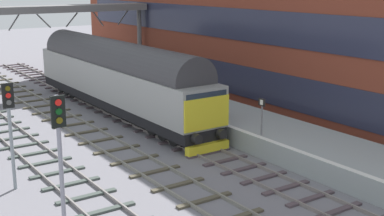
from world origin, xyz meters
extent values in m
plane|color=slate|center=(0.00, 0.00, 0.00)|extent=(140.00, 140.00, 0.00)
cube|color=gray|center=(-0.72, 0.00, 0.07)|extent=(0.07, 60.00, 0.15)
cube|color=gray|center=(0.72, 0.00, 0.07)|extent=(0.07, 60.00, 0.15)
cube|color=#4C3E44|center=(0.00, -12.00, 0.04)|extent=(2.50, 0.26, 0.09)
cube|color=#4C3E44|center=(0.00, -10.67, 0.04)|extent=(2.50, 0.26, 0.09)
cube|color=#4C3E44|center=(0.00, -9.33, 0.04)|extent=(2.50, 0.26, 0.09)
cube|color=#4C3E44|center=(0.00, -8.00, 0.04)|extent=(2.50, 0.26, 0.09)
cube|color=#4C3E44|center=(0.00, -6.67, 0.04)|extent=(2.50, 0.26, 0.09)
cube|color=#4C3E44|center=(0.00, -5.33, 0.04)|extent=(2.50, 0.26, 0.09)
cube|color=#4C3E44|center=(0.00, -4.00, 0.04)|extent=(2.50, 0.26, 0.09)
cube|color=#4C3E44|center=(0.00, -2.67, 0.04)|extent=(2.50, 0.26, 0.09)
cube|color=#4C3E44|center=(0.00, -1.33, 0.04)|extent=(2.50, 0.26, 0.09)
cube|color=#4C3E44|center=(0.00, 0.00, 0.04)|extent=(2.50, 0.26, 0.09)
cube|color=#4C3E44|center=(0.00, 1.33, 0.04)|extent=(2.50, 0.26, 0.09)
cube|color=#4C3E44|center=(0.00, 2.67, 0.04)|extent=(2.50, 0.26, 0.09)
cube|color=#4C3E44|center=(0.00, 4.00, 0.04)|extent=(2.50, 0.26, 0.09)
cube|color=#4C3E44|center=(0.00, 5.33, 0.04)|extent=(2.50, 0.26, 0.09)
cube|color=#4C3E44|center=(0.00, 6.67, 0.04)|extent=(2.50, 0.26, 0.09)
cube|color=#4C3E44|center=(0.00, 8.00, 0.04)|extent=(2.50, 0.26, 0.09)
cube|color=#4C3E44|center=(0.00, 9.33, 0.04)|extent=(2.50, 0.26, 0.09)
cube|color=#4C3E44|center=(0.00, 10.67, 0.04)|extent=(2.50, 0.26, 0.09)
cube|color=#4C3E44|center=(0.00, 12.00, 0.04)|extent=(2.50, 0.26, 0.09)
cube|color=#4C3E44|center=(0.00, 13.33, 0.04)|extent=(2.50, 0.26, 0.09)
cube|color=#4C3E44|center=(0.00, 14.67, 0.04)|extent=(2.50, 0.26, 0.09)
cube|color=#4C3E44|center=(0.00, 16.00, 0.04)|extent=(2.50, 0.26, 0.09)
cube|color=#4C3E44|center=(0.00, 17.33, 0.04)|extent=(2.50, 0.26, 0.09)
cube|color=#4C3E44|center=(0.00, 18.67, 0.04)|extent=(2.50, 0.26, 0.09)
cube|color=#4C3E44|center=(0.00, 20.00, 0.04)|extent=(2.50, 0.26, 0.09)
cube|color=#4C3E44|center=(0.00, 21.33, 0.04)|extent=(2.50, 0.26, 0.09)
cube|color=#4C3E44|center=(0.00, 22.67, 0.04)|extent=(2.50, 0.26, 0.09)
cube|color=#4C3E44|center=(0.00, 24.00, 0.04)|extent=(2.50, 0.26, 0.09)
cube|color=#4C3E44|center=(0.00, 25.33, 0.04)|extent=(2.50, 0.26, 0.09)
cube|color=#4C3E44|center=(0.00, 26.67, 0.04)|extent=(2.50, 0.26, 0.09)
cube|color=#4C3E44|center=(0.00, 28.00, 0.04)|extent=(2.50, 0.26, 0.09)
cube|color=#4C3E44|center=(0.00, 29.33, 0.04)|extent=(2.50, 0.26, 0.09)
cube|color=gray|center=(-4.18, 0.00, 0.07)|extent=(0.07, 60.00, 0.15)
cube|color=gray|center=(-2.75, 0.00, 0.07)|extent=(0.07, 60.00, 0.15)
cube|color=#4D4737|center=(-3.47, -8.44, 0.04)|extent=(2.50, 0.26, 0.09)
cube|color=#4D4737|center=(-3.47, -6.56, 0.04)|extent=(2.50, 0.26, 0.09)
cube|color=#4D4737|center=(-3.47, -4.69, 0.04)|extent=(2.50, 0.26, 0.09)
cube|color=#4D4737|center=(-3.47, -2.81, 0.04)|extent=(2.50, 0.26, 0.09)
cube|color=#4D4737|center=(-3.47, -0.94, 0.04)|extent=(2.50, 0.26, 0.09)
cube|color=#4D4737|center=(-3.47, 0.94, 0.04)|extent=(2.50, 0.26, 0.09)
cube|color=#4D4737|center=(-3.47, 2.81, 0.04)|extent=(2.50, 0.26, 0.09)
cube|color=#4D4737|center=(-3.47, 4.69, 0.04)|extent=(2.50, 0.26, 0.09)
cube|color=#4D4737|center=(-3.47, 6.56, 0.04)|extent=(2.50, 0.26, 0.09)
cube|color=#4D4737|center=(-3.47, 8.44, 0.04)|extent=(2.50, 0.26, 0.09)
cube|color=#4D4737|center=(-3.47, 10.31, 0.04)|extent=(2.50, 0.26, 0.09)
cube|color=#4D4737|center=(-3.47, 12.19, 0.04)|extent=(2.50, 0.26, 0.09)
cube|color=#4D4737|center=(-3.47, 14.06, 0.04)|extent=(2.50, 0.26, 0.09)
cube|color=#4D4737|center=(-3.47, 15.94, 0.04)|extent=(2.50, 0.26, 0.09)
cube|color=#4D4737|center=(-3.47, 17.81, 0.04)|extent=(2.50, 0.26, 0.09)
cube|color=#4D4737|center=(-3.47, 19.69, 0.04)|extent=(2.50, 0.26, 0.09)
cube|color=gray|center=(-7.80, 0.00, 0.07)|extent=(0.07, 60.00, 0.15)
cube|color=gray|center=(-6.36, 0.00, 0.07)|extent=(0.07, 60.00, 0.15)
cube|color=#404944|center=(-7.08, -7.11, 0.04)|extent=(2.50, 0.26, 0.09)
cube|color=#404944|center=(-7.08, -5.53, 0.04)|extent=(2.50, 0.26, 0.09)
cube|color=#404944|center=(-7.08, -3.95, 0.04)|extent=(2.50, 0.26, 0.09)
cube|color=#404944|center=(-7.08, -2.37, 0.04)|extent=(2.50, 0.26, 0.09)
cube|color=#404944|center=(-7.08, -0.79, 0.04)|extent=(2.50, 0.26, 0.09)
cube|color=#404944|center=(-7.08, 0.79, 0.04)|extent=(2.50, 0.26, 0.09)
cube|color=#404944|center=(-7.08, 2.37, 0.04)|extent=(2.50, 0.26, 0.09)
cube|color=#404944|center=(-7.08, 3.95, 0.04)|extent=(2.50, 0.26, 0.09)
cube|color=#404944|center=(-7.08, 5.53, 0.04)|extent=(2.50, 0.26, 0.09)
cube|color=#404944|center=(-7.08, 7.11, 0.04)|extent=(2.50, 0.26, 0.09)
cube|color=#969E9E|center=(3.60, 0.00, 0.50)|extent=(4.00, 44.00, 1.00)
cube|color=white|center=(1.75, 0.00, 1.00)|extent=(0.30, 44.00, 0.01)
cube|color=#2C2E44|center=(6.93, 3.70, 1.98)|extent=(0.06, 39.62, 2.01)
cube|color=#2C2E44|center=(6.93, 3.70, 5.57)|extent=(0.06, 39.62, 2.01)
cube|color=black|center=(0.00, 5.93, 0.82)|extent=(2.56, 19.44, 0.60)
cube|color=gray|center=(0.00, 5.93, 2.17)|extent=(2.70, 19.44, 2.10)
cylinder|color=#363538|center=(0.00, 5.93, 3.40)|extent=(2.56, 17.89, 2.57)
cube|color=yellow|center=(0.00, -3.83, 2.02)|extent=(2.65, 0.08, 1.58)
cube|color=#232D3D|center=(0.00, -3.81, 2.75)|extent=(2.38, 0.04, 0.64)
cube|color=#232D3D|center=(1.37, 5.93, 2.47)|extent=(0.04, 13.61, 0.44)
cylinder|color=black|center=(-0.75, -4.04, 0.92)|extent=(0.48, 0.35, 0.48)
cylinder|color=black|center=(0.75, -4.04, 0.92)|extent=(0.48, 0.35, 0.48)
cube|color=yellow|center=(0.00, -3.89, 0.29)|extent=(2.43, 0.36, 0.47)
cylinder|color=black|center=(0.00, -1.97, 0.52)|extent=(1.64, 1.04, 1.04)
cylinder|color=black|center=(0.00, -0.87, 0.52)|extent=(1.64, 1.04, 1.04)
cylinder|color=black|center=(0.00, 0.23, 0.52)|extent=(1.64, 1.04, 1.04)
cylinder|color=black|center=(0.00, 11.64, 0.52)|extent=(1.64, 1.04, 1.04)
cylinder|color=black|center=(0.00, 12.74, 0.52)|extent=(1.64, 1.04, 1.04)
cylinder|color=black|center=(0.00, 13.84, 0.52)|extent=(1.64, 1.04, 1.04)
cylinder|color=gray|center=(-9.12, -8.57, 2.46)|extent=(0.14, 0.14, 4.92)
cube|color=black|center=(-9.12, -8.63, 4.43)|extent=(0.44, 0.10, 0.99)
cylinder|color=red|center=(-9.12, -8.69, 4.72)|extent=(0.20, 0.06, 0.20)
cylinder|color=#0A3E13|center=(-9.12, -8.69, 4.44)|extent=(0.20, 0.06, 0.20)
cylinder|color=#53470A|center=(-9.12, -8.69, 4.16)|extent=(0.20, 0.06, 0.20)
cylinder|color=gray|center=(-9.12, -3.05, 2.21)|extent=(0.14, 0.14, 4.41)
cube|color=black|center=(-9.12, -3.11, 3.92)|extent=(0.44, 0.10, 0.99)
cylinder|color=#53470A|center=(-9.12, -3.17, 4.21)|extent=(0.20, 0.06, 0.20)
cylinder|color=red|center=(-9.12, -3.17, 3.93)|extent=(0.20, 0.06, 0.20)
cylinder|color=#50504E|center=(-9.12, -3.17, 3.65)|extent=(0.20, 0.06, 0.20)
cylinder|color=slate|center=(2.05, -5.51, 1.91)|extent=(0.08, 0.08, 1.80)
cube|color=black|center=(2.02, -5.51, 2.63)|extent=(0.05, 0.44, 0.36)
cube|color=white|center=(1.99, -5.51, 2.63)|extent=(0.01, 0.20, 0.24)
cylinder|color=#2D313F|center=(2.75, -1.77, 1.43)|extent=(0.13, 0.13, 0.84)
cylinder|color=#2D313F|center=(2.78, -1.57, 1.43)|extent=(0.13, 0.13, 0.84)
cylinder|color=#526F48|center=(2.77, -1.67, 2.13)|extent=(0.38, 0.38, 0.56)
sphere|color=tan|center=(2.77, -1.67, 2.54)|extent=(0.22, 0.22, 0.22)
cylinder|color=#526F48|center=(2.74, -1.88, 2.13)|extent=(0.09, 0.09, 0.52)
cylinder|color=#526F48|center=(2.79, -1.46, 2.13)|extent=(0.09, 0.09, 0.52)
cylinder|color=slate|center=(6.50, 14.55, 2.99)|extent=(0.36, 0.36, 5.99)
cube|color=slate|center=(-1.49, 14.55, 6.24)|extent=(16.38, 2.00, 0.50)
cylinder|color=slate|center=(-3.66, 14.55, 5.39)|extent=(0.91, 0.10, 1.19)
cylinder|color=slate|center=(-1.49, 14.55, 5.39)|extent=(1.04, 0.10, 1.08)
cylinder|color=slate|center=(0.68, 14.55, 5.39)|extent=(1.03, 0.10, 1.09)
cylinder|color=slate|center=(2.85, 14.55, 5.39)|extent=(0.89, 0.10, 1.20)
cylinder|color=slate|center=(5.02, 14.55, 5.39)|extent=(0.97, 0.10, 1.14)
camera|label=1|loc=(-14.41, -23.45, 8.28)|focal=48.53mm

